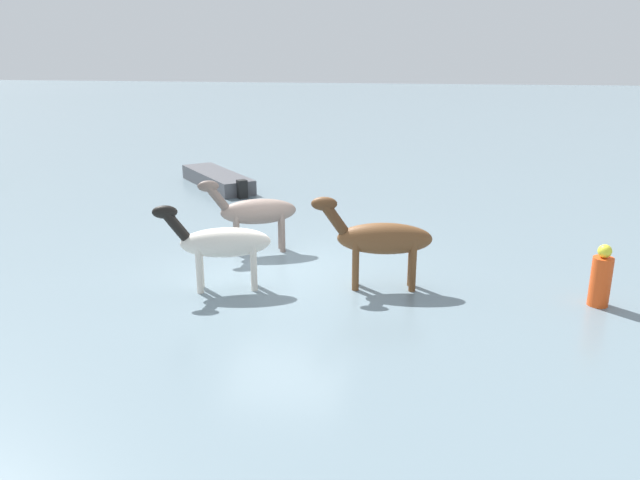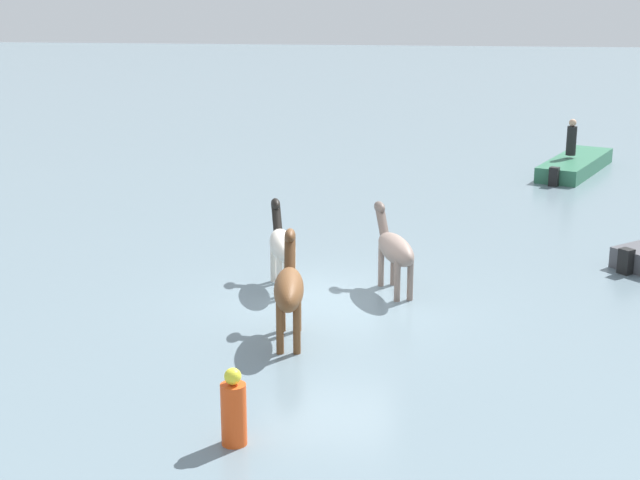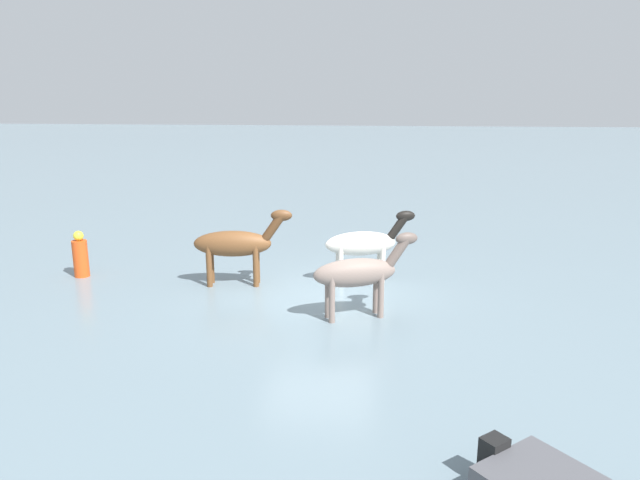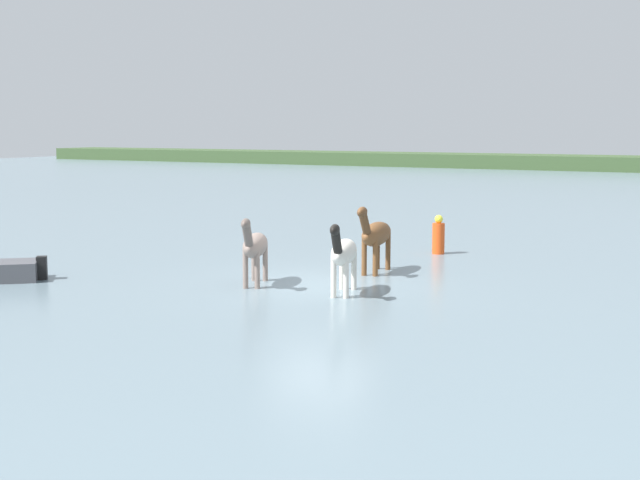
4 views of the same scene
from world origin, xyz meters
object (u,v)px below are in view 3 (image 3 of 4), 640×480
horse_mid_herd (359,273)px  buoy_channel_marker (80,256)px  horse_chestnut_trailing (364,244)px  horse_dark_mare (236,244)px

horse_mid_herd → buoy_channel_marker: (1.97, 6.84, -0.42)m
buoy_channel_marker → horse_chestnut_trailing: bearing=-87.0°
horse_chestnut_trailing → buoy_channel_marker: bearing=166.7°
horse_chestnut_trailing → buoy_channel_marker: 6.88m
horse_dark_mare → buoy_channel_marker: bearing=170.1°
horse_chestnut_trailing → horse_dark_mare: size_ratio=0.94×
horse_chestnut_trailing → buoy_channel_marker: size_ratio=1.89×
buoy_channel_marker → horse_dark_mare: bearing=-93.0°
horse_dark_mare → horse_mid_herd: 3.40m
horse_mid_herd → buoy_channel_marker: size_ratio=1.87×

